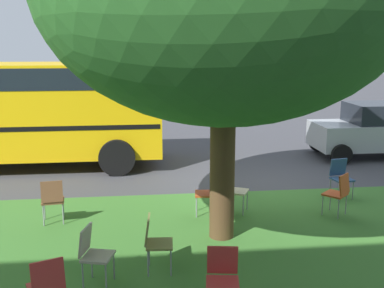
% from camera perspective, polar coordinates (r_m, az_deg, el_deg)
% --- Properties ---
extents(ground, '(80.00, 80.00, 0.00)m').
position_cam_1_polar(ground, '(11.45, 8.97, -5.35)').
color(ground, '#424247').
extents(grass_verge, '(48.00, 6.00, 0.01)m').
position_cam_1_polar(grass_verge, '(8.61, 14.74, -11.66)').
color(grass_verge, '#3D752D').
rests_on(grass_verge, ground).
extents(chair_0, '(0.48, 0.48, 0.88)m').
position_cam_1_polar(chair_0, '(11.05, 17.67, -3.63)').
color(chair_0, '#335184').
rests_on(chair_0, ground).
extents(chair_1, '(0.56, 0.55, 0.88)m').
position_cam_1_polar(chair_1, '(9.70, 5.16, -5.28)').
color(chair_1, beige).
rests_on(chair_1, ground).
extents(chair_2, '(0.45, 0.44, 0.88)m').
position_cam_1_polar(chair_2, '(7.24, -4.59, -11.52)').
color(chair_2, olive).
rests_on(chair_2, ground).
extents(chair_3, '(0.59, 0.59, 0.88)m').
position_cam_1_polar(chair_3, '(9.87, 17.47, -5.51)').
color(chair_3, '#C64C1E').
rests_on(chair_3, ground).
extents(chair_4, '(0.54, 0.55, 0.88)m').
position_cam_1_polar(chair_4, '(6.27, -17.31, -16.07)').
color(chair_4, '#B7332D').
rests_on(chair_4, ground).
extents(chair_5, '(0.51, 0.51, 0.88)m').
position_cam_1_polar(chair_5, '(7.00, -12.01, -12.66)').
color(chair_5, '#ADA393').
rests_on(chair_5, ground).
extents(chair_6, '(0.47, 0.46, 0.88)m').
position_cam_1_polar(chair_6, '(9.50, 2.03, -5.63)').
color(chair_6, '#C64C1E').
rests_on(chair_6, ground).
extents(chair_7, '(0.48, 0.48, 0.88)m').
position_cam_1_polar(chair_7, '(6.23, 3.74, -15.71)').
color(chair_7, '#B7332D').
rests_on(chair_7, ground).
extents(chair_8, '(0.47, 0.47, 0.88)m').
position_cam_1_polar(chair_8, '(9.41, -16.66, -6.33)').
color(chair_8, brown).
rests_on(chair_8, ground).
extents(parked_car, '(3.70, 1.92, 1.65)m').
position_cam_1_polar(parked_car, '(15.30, 21.52, 1.63)').
color(parked_car, '#ADB2B7').
rests_on(parked_car, ground).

